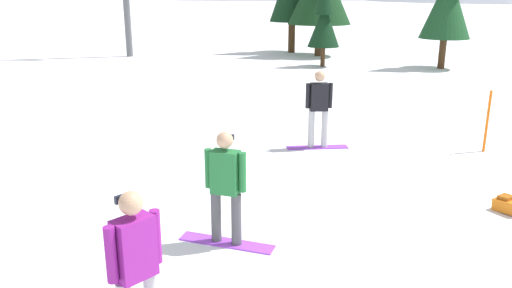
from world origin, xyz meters
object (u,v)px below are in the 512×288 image
trail_marker_pole (487,121)px  snowboarder_foreground (136,269)px  snowboarder_midground (226,186)px  pine_tree_slender (324,17)px  snowboarder_background (319,108)px  backpack_orange (509,205)px

trail_marker_pole → snowboarder_foreground: bearing=-129.8°
snowboarder_midground → pine_tree_slender: pine_tree_slender is taller
trail_marker_pole → pine_tree_slender: (-2.90, 13.40, 1.61)m
snowboarder_foreground → trail_marker_pole: size_ratio=1.25×
snowboarder_background → trail_marker_pole: snowboarder_background is taller
pine_tree_slender → backpack_orange: bearing=-82.9°
backpack_orange → pine_tree_slender: bearing=97.1°
snowboarder_midground → snowboarder_foreground: bearing=-104.5°
snowboarder_foreground → backpack_orange: snowboarder_foreground is taller
snowboarder_foreground → snowboarder_midground: size_ratio=1.04×
snowboarder_foreground → pine_tree_slender: 20.96m
snowboarder_foreground → snowboarder_midground: bearing=75.5°
snowboarder_background → snowboarder_foreground: bearing=-106.9°
snowboarder_foreground → trail_marker_pole: 9.47m
snowboarder_midground → pine_tree_slender: bearing=82.1°
snowboarder_midground → trail_marker_pole: bearing=41.8°
snowboarder_foreground → pine_tree_slender: bearing=81.3°
snowboarder_midground → snowboarder_background: snowboarder_background is taller
pine_tree_slender → snowboarder_background: bearing=-94.1°
trail_marker_pole → pine_tree_slender: pine_tree_slender is taller
snowboarder_background → trail_marker_pole: (3.84, -0.05, -0.26)m
snowboarder_background → snowboarder_midground: bearing=-108.0°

